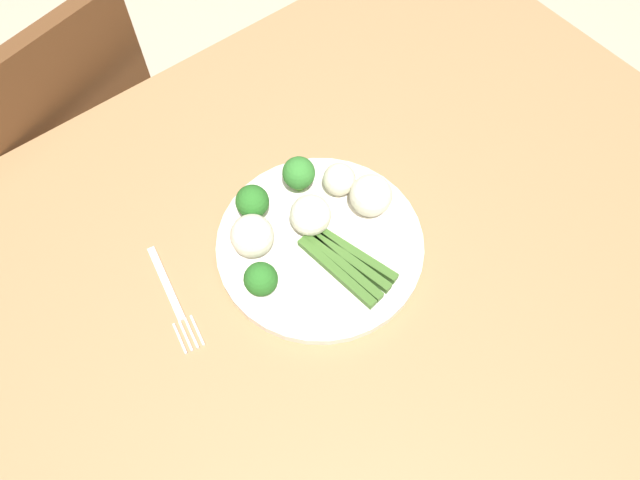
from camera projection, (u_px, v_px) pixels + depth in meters
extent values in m
cube|color=#B7A88E|center=(316.00, 405.00, 1.45)|extent=(6.00, 6.00, 0.02)
cube|color=#9E754C|center=(313.00, 280.00, 0.82)|extent=(1.32, 0.90, 0.04)
cylinder|color=#9E754C|center=(407.00, 97.00, 1.47)|extent=(0.07, 0.07, 0.70)
cube|color=brown|center=(45.00, 159.00, 1.24)|extent=(0.48, 0.48, 0.02)
cube|color=brown|center=(64.00, 139.00, 1.00)|extent=(0.38, 0.12, 0.40)
cylinder|color=brown|center=(91.00, 140.00, 1.56)|extent=(0.04, 0.04, 0.45)
cylinder|color=brown|center=(182.00, 207.00, 1.46)|extent=(0.04, 0.04, 0.45)
cylinder|color=brown|center=(75.00, 306.00, 1.33)|extent=(0.04, 0.04, 0.45)
cylinder|color=silver|center=(320.00, 244.00, 0.81)|extent=(0.29, 0.29, 0.01)
cube|color=#3D6626|center=(336.00, 272.00, 0.78)|extent=(0.03, 0.14, 0.01)
cube|color=#3D6626|center=(343.00, 266.00, 0.78)|extent=(0.03, 0.14, 0.01)
cube|color=#3D6626|center=(349.00, 260.00, 0.79)|extent=(0.04, 0.13, 0.01)
cube|color=#3D6626|center=(354.00, 253.00, 0.79)|extent=(0.05, 0.13, 0.01)
cylinder|color=#568E33|center=(262.00, 287.00, 0.76)|extent=(0.02, 0.02, 0.02)
sphere|color=#286B23|center=(261.00, 279.00, 0.74)|extent=(0.04, 0.04, 0.04)
cylinder|color=#609E3D|center=(299.00, 183.00, 0.84)|extent=(0.02, 0.02, 0.02)
sphere|color=#337A2D|center=(299.00, 173.00, 0.82)|extent=(0.05, 0.05, 0.05)
cylinder|color=#568E33|center=(254.00, 211.00, 0.82)|extent=(0.02, 0.02, 0.02)
sphere|color=#286B23|center=(252.00, 201.00, 0.80)|extent=(0.05, 0.05, 0.05)
sphere|color=beige|center=(339.00, 179.00, 0.83)|extent=(0.05, 0.05, 0.05)
sphere|color=silver|center=(371.00, 195.00, 0.81)|extent=(0.06, 0.06, 0.06)
sphere|color=silver|center=(252.00, 236.00, 0.78)|extent=(0.06, 0.06, 0.06)
sphere|color=silver|center=(311.00, 215.00, 0.79)|extent=(0.06, 0.06, 0.06)
cube|color=silver|center=(166.00, 283.00, 0.79)|extent=(0.03, 0.12, 0.00)
cube|color=silver|center=(180.00, 339.00, 0.75)|extent=(0.01, 0.04, 0.00)
cube|color=silver|center=(186.00, 336.00, 0.75)|extent=(0.01, 0.04, 0.00)
cube|color=silver|center=(192.00, 333.00, 0.75)|extent=(0.01, 0.04, 0.00)
cube|color=silver|center=(197.00, 330.00, 0.76)|extent=(0.01, 0.04, 0.00)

